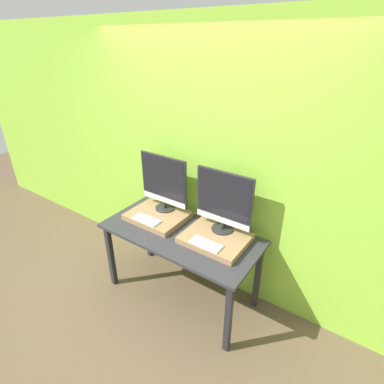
# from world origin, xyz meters

# --- Properties ---
(ground_plane) EXTENTS (12.00, 12.00, 0.00)m
(ground_plane) POSITION_xyz_m (0.00, 0.00, 0.00)
(ground_plane) COLOR brown
(wall_back) EXTENTS (8.00, 0.04, 2.60)m
(wall_back) POSITION_xyz_m (0.00, 0.77, 1.30)
(wall_back) COLOR #8CC638
(wall_back) RESTS_ON ground_plane
(workbench) EXTENTS (1.51, 0.70, 0.77)m
(workbench) POSITION_xyz_m (0.00, 0.35, 0.68)
(workbench) COLOR #2D2D33
(workbench) RESTS_ON ground_plane
(wooden_riser_left) EXTENTS (0.56, 0.46, 0.06)m
(wooden_riser_left) POSITION_xyz_m (-0.34, 0.43, 0.80)
(wooden_riser_left) COLOR #99754C
(wooden_riser_left) RESTS_ON workbench
(monitor_left) EXTENTS (0.54, 0.20, 0.58)m
(monitor_left) POSITION_xyz_m (-0.34, 0.55, 1.13)
(monitor_left) COLOR #282828
(monitor_left) RESTS_ON wooden_riser_left
(keyboard_left) EXTENTS (0.28, 0.12, 0.01)m
(keyboard_left) POSITION_xyz_m (-0.34, 0.27, 0.83)
(keyboard_left) COLOR silver
(keyboard_left) RESTS_ON wooden_riser_left
(wooden_riser_right) EXTENTS (0.56, 0.46, 0.06)m
(wooden_riser_right) POSITION_xyz_m (0.34, 0.43, 0.80)
(wooden_riser_right) COLOR #99754C
(wooden_riser_right) RESTS_ON workbench
(monitor_right) EXTENTS (0.54, 0.20, 0.58)m
(monitor_right) POSITION_xyz_m (0.34, 0.55, 1.13)
(monitor_right) COLOR #282828
(monitor_right) RESTS_ON wooden_riser_right
(keyboard_right) EXTENTS (0.28, 0.12, 0.01)m
(keyboard_right) POSITION_xyz_m (0.34, 0.27, 0.83)
(keyboard_right) COLOR silver
(keyboard_right) RESTS_ON wooden_riser_right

